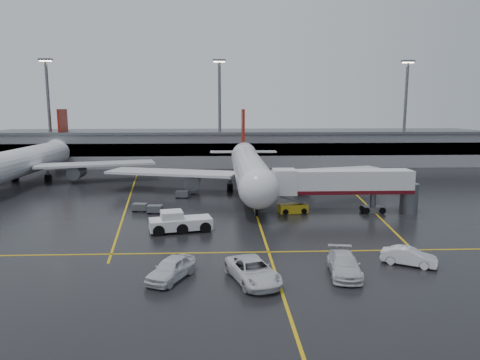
{
  "coord_description": "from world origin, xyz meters",
  "views": [
    {
      "loc": [
        -4.62,
        -63.59,
        14.13
      ],
      "look_at": [
        -2.0,
        -2.0,
        4.0
      ],
      "focal_mm": 32.76,
      "sensor_mm": 36.0,
      "label": 1
    }
  ],
  "objects": [
    {
      "name": "light_mast_mid",
      "position": [
        -5.0,
        42.0,
        14.47
      ],
      "size": [
        3.0,
        1.2,
        25.45
      ],
      "color": "#595B60",
      "rests_on": "ground"
    },
    {
      "name": "pushback_tractor",
      "position": [
        -9.62,
        -14.11,
        1.01
      ],
      "size": [
        7.57,
        4.45,
        2.54
      ],
      "color": "silver",
      "rests_on": "ground"
    },
    {
      "name": "baggage_cart_c",
      "position": [
        -10.94,
        5.25,
        0.63
      ],
      "size": [
        2.08,
        1.43,
        1.12
      ],
      "color": "#595B60",
      "rests_on": "ground"
    },
    {
      "name": "light_mast_left",
      "position": [
        -45.0,
        42.0,
        14.47
      ],
      "size": [
        3.0,
        1.2,
        25.45
      ],
      "color": "#595B60",
      "rests_on": "ground"
    },
    {
      "name": "apron_line_right",
      "position": [
        18.0,
        10.0,
        0.01
      ],
      "size": [
        7.57,
        69.64,
        0.02
      ],
      "primitive_type": "cube",
      "rotation": [
        0.0,
        0.0,
        -0.1
      ],
      "color": "gold",
      "rests_on": "ground"
    },
    {
      "name": "apron_line_left",
      "position": [
        -20.0,
        10.0,
        0.01
      ],
      "size": [
        9.99,
        69.35,
        0.02
      ],
      "primitive_type": "cube",
      "rotation": [
        0.0,
        0.0,
        0.14
      ],
      "color": "gold",
      "rests_on": "ground"
    },
    {
      "name": "apron_line_stop",
      "position": [
        0.0,
        -22.0,
        0.01
      ],
      "size": [
        60.0,
        0.25,
        0.02
      ],
      "primitive_type": "cube",
      "color": "gold",
      "rests_on": "ground"
    },
    {
      "name": "ground",
      "position": [
        0.0,
        0.0,
        0.0
      ],
      "size": [
        220.0,
        220.0,
        0.0
      ],
      "primitive_type": "plane",
      "color": "black",
      "rests_on": "ground"
    },
    {
      "name": "baggage_cart_b",
      "position": [
        -15.96,
        -3.85,
        0.63
      ],
      "size": [
        2.13,
        1.52,
        1.12
      ],
      "color": "#595B60",
      "rests_on": "ground"
    },
    {
      "name": "main_airliner",
      "position": [
        0.0,
        9.7,
        4.21
      ],
      "size": [
        48.8,
        45.6,
        14.1
      ],
      "color": "silver",
      "rests_on": "ground"
    },
    {
      "name": "baggage_cart_a",
      "position": [
        -13.73,
        -5.12,
        0.63
      ],
      "size": [
        2.09,
        1.45,
        1.12
      ],
      "color": "#595B60",
      "rests_on": "ground"
    },
    {
      "name": "belt_loader",
      "position": [
        5.13,
        -5.5,
        0.61
      ],
      "size": [
        4.11,
        2.32,
        2.47
      ],
      "color": "gold",
      "rests_on": "ground"
    },
    {
      "name": "service_van_b",
      "position": [
        5.84,
        -28.18,
        0.9
      ],
      "size": [
        3.3,
        6.46,
        1.8
      ],
      "primitive_type": "imported",
      "rotation": [
        0.0,
        0.0,
        -0.13
      ],
      "color": "silver",
      "rests_on": "ground"
    },
    {
      "name": "service_van_c",
      "position": [
        12.38,
        -26.12,
        0.8
      ],
      "size": [
        5.05,
        3.86,
        1.6
      ],
      "primitive_type": "imported",
      "rotation": [
        0.0,
        0.0,
        1.06
      ],
      "color": "silver",
      "rests_on": "ground"
    },
    {
      "name": "terminal",
      "position": [
        0.0,
        47.93,
        4.32
      ],
      "size": [
        122.0,
        19.0,
        8.6
      ],
      "color": "gray",
      "rests_on": "ground"
    },
    {
      "name": "apron_line_centre",
      "position": [
        0.0,
        0.0,
        0.01
      ],
      "size": [
        0.25,
        90.0,
        0.02
      ],
      "primitive_type": "cube",
      "color": "gold",
      "rests_on": "ground"
    },
    {
      "name": "light_mast_right",
      "position": [
        40.0,
        42.0,
        14.47
      ],
      "size": [
        3.0,
        1.2,
        25.45
      ],
      "color": "#595B60",
      "rests_on": "ground"
    },
    {
      "name": "jet_bridge",
      "position": [
        11.87,
        -6.0,
        3.93
      ],
      "size": [
        19.9,
        3.4,
        6.05
      ],
      "color": "silver",
      "rests_on": "ground"
    },
    {
      "name": "second_airliner",
      "position": [
        -42.0,
        21.7,
        4.21
      ],
      "size": [
        48.8,
        45.6,
        14.1
      ],
      "color": "silver",
      "rests_on": "ground"
    },
    {
      "name": "service_van_a",
      "position": [
        -2.09,
        -29.41,
        0.93
      ],
      "size": [
        4.97,
        7.31,
        1.86
      ],
      "primitive_type": "imported",
      "rotation": [
        0.0,
        0.0,
        0.31
      ],
      "color": "silver",
      "rests_on": "ground"
    },
    {
      "name": "service_van_d",
      "position": [
        -8.88,
        -28.61,
        0.93
      ],
      "size": [
        4.35,
        5.9,
        1.87
      ],
      "primitive_type": "imported",
      "rotation": [
        0.0,
        0.0,
        -0.44
      ],
      "color": "silver",
      "rests_on": "ground"
    }
  ]
}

